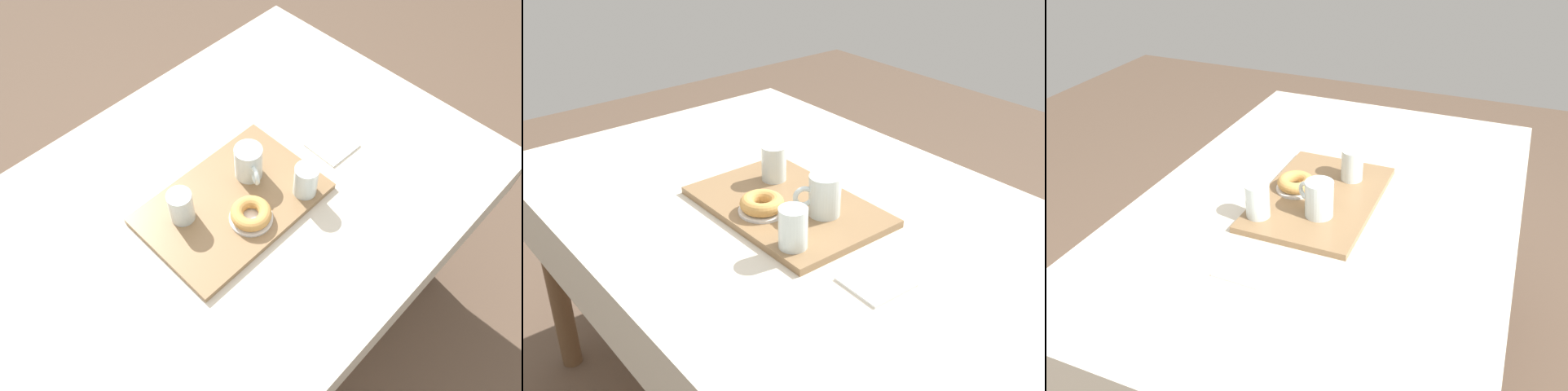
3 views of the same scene
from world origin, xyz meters
TOP-DOWN VIEW (x-y plane):
  - ground_plane at (0.00, 0.00)m, footprint 6.00×6.00m
  - dining_table at (0.00, 0.00)m, footprint 1.49×1.02m
  - serving_tray at (-0.01, 0.02)m, footprint 0.47×0.31m
  - tea_mug_left at (-0.11, -0.01)m, footprint 0.08×0.11m
  - water_glass_near at (0.11, -0.03)m, footprint 0.06×0.06m
  - water_glass_far at (-0.17, 0.14)m, footprint 0.06×0.06m
  - donut_plate_left at (-0.01, 0.10)m, footprint 0.11×0.11m
  - sugar_donut_left at (-0.01, 0.10)m, footprint 0.11×0.11m
  - paper_napkin at (-0.36, 0.08)m, footprint 0.12×0.12m

SIDE VIEW (x-z plane):
  - ground_plane at x=0.00m, z-range 0.00..0.00m
  - dining_table at x=0.00m, z-range 0.28..1.03m
  - paper_napkin at x=-0.36m, z-range 0.74..0.75m
  - serving_tray at x=-0.01m, z-range 0.74..0.76m
  - donut_plate_left at x=-0.01m, z-range 0.76..0.77m
  - sugar_donut_left at x=-0.01m, z-range 0.77..0.80m
  - water_glass_far at x=-0.17m, z-range 0.76..0.85m
  - water_glass_near at x=0.11m, z-range 0.76..0.85m
  - tea_mug_left at x=-0.11m, z-range 0.76..0.86m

